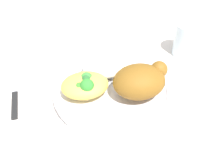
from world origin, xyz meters
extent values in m
plane|color=silver|center=(0.00, 0.00, 0.00)|extent=(2.00, 2.00, 0.00)
cylinder|color=white|center=(0.00, 0.00, 0.01)|extent=(0.24, 0.24, 0.01)
torus|color=white|center=(0.00, 0.00, 0.01)|extent=(0.25, 0.25, 0.01)
ellipsoid|color=brown|center=(0.05, -0.03, 0.05)|extent=(0.11, 0.08, 0.06)
sphere|color=brown|center=(0.09, -0.02, 0.07)|extent=(0.03, 0.03, 0.03)
ellipsoid|color=white|center=(0.00, 0.06, 0.04)|extent=(0.11, 0.08, 0.03)
ellipsoid|color=#EFC24C|center=(-0.06, 0.00, 0.04)|extent=(0.10, 0.08, 0.04)
sphere|color=#338D31|center=(-0.05, -0.02, 0.05)|extent=(0.03, 0.03, 0.03)
sphere|color=#3F842D|center=(-0.07, -0.01, 0.04)|extent=(0.02, 0.02, 0.02)
sphere|color=green|center=(-0.05, 0.01, 0.05)|extent=(0.03, 0.03, 0.03)
sphere|color=#2D692F|center=(-0.05, 0.00, 0.05)|extent=(0.02, 0.02, 0.02)
cube|color=silver|center=(-0.17, 0.01, 0.00)|extent=(0.01, 0.11, 0.01)
cube|color=silver|center=(-0.18, 0.08, 0.00)|extent=(0.02, 0.04, 0.00)
cube|color=black|center=(-0.20, 0.01, 0.00)|extent=(0.02, 0.08, 0.01)
cube|color=#B2B2B7|center=(-0.21, 0.11, 0.00)|extent=(0.02, 0.11, 0.00)
cylinder|color=silver|center=(0.22, 0.11, 0.04)|extent=(0.07, 0.07, 0.08)
camera|label=1|loc=(-0.09, -0.39, 0.38)|focal=40.79mm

